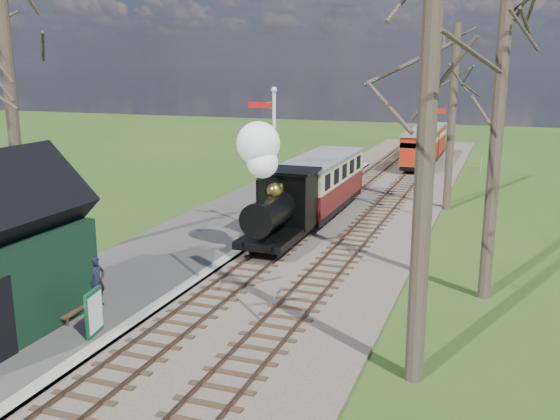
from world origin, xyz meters
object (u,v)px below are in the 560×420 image
Objects in this scene: locomotive at (276,194)px; person at (97,281)px; red_carriage_a at (419,150)px; bench at (71,303)px; red_carriage_b at (429,141)px; coach at (321,182)px; semaphore_near at (273,152)px; semaphore_far at (421,147)px; sign_board at (94,312)px.

locomotive is 3.32× the size of person.
red_carriage_a is 28.65m from person.
locomotive is 3.31× the size of bench.
red_carriage_a is 3.32× the size of person.
locomotive is at bearing -95.72° from red_carriage_b.
red_carriage_a is (2.60, 14.52, -0.20)m from coach.
semaphore_near is at bearing -97.83° from red_carriage_b.
person is at bearing -100.82° from red_carriage_a.
red_carriage_a and red_carriage_b have the same top height.
bench is (-7.38, -16.06, -2.76)m from semaphore_far.
semaphore_far reaches higher than red_carriage_b.
semaphore_far is 18.06m from sign_board.
coach is at bearing -100.15° from red_carriage_a.
bench is at bearing -109.45° from locomotive.
bench is at bearing 177.75° from person.
red_carriage_a is 4.08× the size of sign_board.
sign_board is at bearing -134.83° from person.
locomotive is 26.24m from red_carriage_b.
person is (-2.01, -9.14, -2.68)m from semaphore_near.
bench is (-2.99, -8.47, -1.68)m from locomotive.
person is at bearing 123.68° from sign_board.
semaphore_far is 1.15× the size of red_carriage_b.
locomotive is at bearing -90.11° from coach.
semaphore_near is 24.82m from red_carriage_b.
semaphore_near is 11.23m from sign_board.
semaphore_near is 4.17× the size of person.
locomotive is 9.13m from bench.
red_carriage_a is 3.31× the size of bench.
coach is 20.19m from red_carriage_b.
semaphore_near is 0.78× the size of coach.
semaphore_far is 1.15× the size of red_carriage_a.
coach is (0.77, 4.47, -1.97)m from semaphore_near.
sign_board is (-6.02, -16.84, -2.54)m from semaphore_far.
red_carriage_a is (-1.77, 13.00, -1.89)m from semaphore_far.
semaphore_near reaches higher than red_carriage_a.
person is at bearing -102.39° from semaphore_near.
semaphore_far is (5.14, 6.00, -0.27)m from semaphore_near.
locomotive is 20.77m from red_carriage_a.
semaphore_far is at bearing 70.33° from sign_board.
locomotive reaches higher than person.
semaphore_far is 16.91m from person.
red_carriage_a is (3.37, 19.00, -2.16)m from semaphore_near.
coach reaches higher than red_carriage_a.
semaphore_far reaches higher than person.
semaphore_far is 0.72× the size of coach.
bench is (-1.36, 0.77, -0.22)m from sign_board.
sign_board is at bearing -96.13° from coach.
bench is (-3.00, -14.54, -1.06)m from coach.
semaphore_near is 1.25× the size of locomotive.
semaphore_near is at bearing -100.06° from red_carriage_a.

